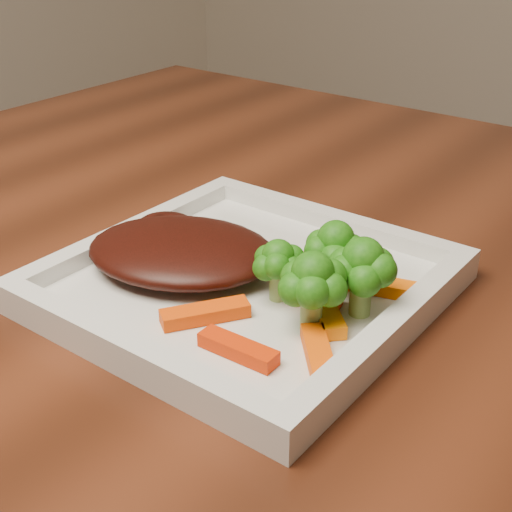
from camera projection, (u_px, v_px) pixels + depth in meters
The scene contains 13 objects.
plate at pixel (246, 287), 0.56m from camera, with size 0.27×0.27×0.01m, color white.
steak at pixel (182, 251), 0.57m from camera, with size 0.15×0.12×0.03m, color #390D08.
broccoli_0 at pixel (335, 248), 0.53m from camera, with size 0.05×0.05×0.07m, color #346811, non-canonical shape.
broccoli_1 at pixel (362, 274), 0.50m from camera, with size 0.06×0.06×0.06m, color #3A6E12, non-canonical shape.
broccoli_2 at pixel (312, 291), 0.48m from camera, with size 0.06×0.06×0.06m, color #156C12, non-canonical shape.
broccoli_3 at pixel (278, 262), 0.52m from camera, with size 0.05×0.05×0.06m, color #397513, non-canonical shape.
carrot_0 at pixel (238, 349), 0.46m from camera, with size 0.06×0.02×0.01m, color red.
carrot_1 at pixel (318, 354), 0.46m from camera, with size 0.06×0.02×0.01m, color #F65104.
carrot_2 at pixel (205, 313), 0.50m from camera, with size 0.06×0.02×0.01m, color #EE4303.
carrot_3 at pixel (386, 287), 0.54m from camera, with size 0.06×0.02×0.01m, color #FE6404.
carrot_4 at pixel (311, 261), 0.57m from camera, with size 0.06×0.02×0.01m, color #D65F03.
carrot_5 at pixel (324, 311), 0.51m from camera, with size 0.06×0.02×0.01m, color orange.
carrot_6 at pixel (308, 295), 0.53m from camera, with size 0.05×0.01×0.01m, color red.
Camera 1 is at (0.17, -0.49, 1.04)m, focal length 50.00 mm.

